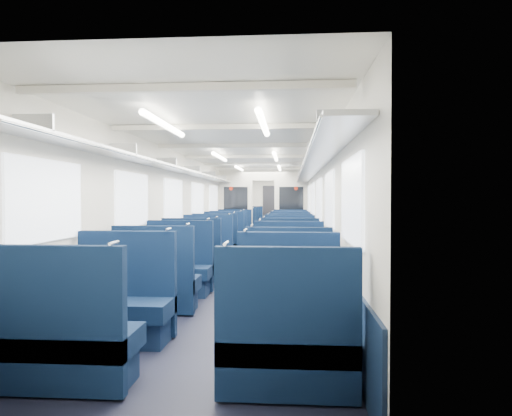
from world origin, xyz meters
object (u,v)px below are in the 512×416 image
at_px(seat_23, 290,228).
at_px(seat_24, 248,226).
at_px(seat_26, 250,224).
at_px(seat_12, 216,247).
at_px(seat_14, 223,242).
at_px(seat_17, 290,239).
at_px(seat_6, 178,271).
at_px(seat_16, 229,238).
at_px(seat_2, 123,307).
at_px(seat_10, 207,252).
at_px(seat_21, 290,230).
at_px(seat_11, 289,253).
at_px(seat_20, 241,230).
at_px(bulkhead, 263,205).
at_px(seat_8, 193,261).
at_px(seat_22, 245,228).
at_px(seat_19, 290,235).
at_px(seat_0, 66,344).
at_px(seat_7, 289,274).
at_px(seat_25, 290,226).
at_px(end_door, 271,208).
at_px(seat_15, 290,243).
at_px(seat_9, 289,261).
at_px(seat_18, 234,235).
at_px(seat_5, 289,289).
at_px(seat_1, 287,348).
at_px(seat_27, 290,225).
at_px(seat_13, 289,247).
at_px(seat_4, 157,285).

xyz_separation_m(seat_23, seat_24, (-1.66, 1.13, 0.00)).
bearing_deg(seat_26, seat_12, -90.00).
distance_m(seat_14, seat_17, 1.93).
relative_size(seat_6, seat_16, 1.00).
xyz_separation_m(seat_2, seat_10, (0.00, 4.68, 0.00)).
bearing_deg(seat_6, seat_21, 79.61).
height_order(seat_2, seat_11, same).
bearing_deg(seat_20, seat_23, 36.27).
bearing_deg(bulkhead, seat_8, -97.12).
bearing_deg(seat_22, seat_19, -63.22).
height_order(seat_0, seat_14, same).
relative_size(seat_14, seat_26, 1.00).
xyz_separation_m(seat_8, seat_26, (0.00, 11.38, 0.00)).
height_order(seat_6, seat_19, same).
distance_m(seat_2, seat_7, 2.72).
bearing_deg(seat_25, seat_24, 175.09).
relative_size(seat_11, seat_21, 1.00).
bearing_deg(end_door, seat_12, -94.63).
height_order(end_door, seat_6, end_door).
xyz_separation_m(seat_7, seat_15, (0.00, 4.71, 0.00)).
bearing_deg(seat_2, seat_6, 90.00).
bearing_deg(seat_16, seat_26, 90.00).
relative_size(seat_9, seat_18, 1.00).
relative_size(seat_5, seat_6, 1.00).
bearing_deg(seat_12, seat_7, -65.39).
bearing_deg(seat_11, seat_18, 109.98).
bearing_deg(seat_21, seat_1, -90.00).
relative_size(end_door, seat_24, 1.76).
height_order(seat_19, seat_27, same).
relative_size(seat_5, seat_12, 1.00).
bearing_deg(seat_14, seat_2, -90.00).
xyz_separation_m(seat_5, seat_18, (-1.66, 8.21, 0.00)).
height_order(seat_1, seat_13, same).
height_order(seat_15, seat_21, same).
xyz_separation_m(seat_1, seat_17, (0.00, 9.09, 0.00)).
bearing_deg(seat_11, seat_1, -90.00).
height_order(seat_8, seat_23, same).
bearing_deg(seat_1, seat_26, 95.96).
bearing_deg(seat_19, seat_11, -90.00).
bearing_deg(seat_4, seat_12, 90.00).
bearing_deg(seat_4, seat_0, -90.00).
distance_m(end_door, seat_4, 14.89).
relative_size(seat_4, seat_27, 1.00).
distance_m(seat_6, seat_10, 2.41).
distance_m(seat_5, seat_25, 12.40).
relative_size(seat_24, seat_25, 1.00).
bearing_deg(seat_6, seat_24, 90.00).
distance_m(seat_11, seat_16, 3.73).
height_order(seat_13, seat_27, same).
xyz_separation_m(seat_24, seat_25, (1.66, -0.14, 0.00)).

